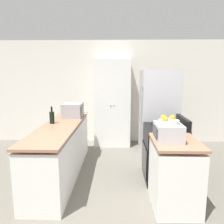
{
  "coord_description": "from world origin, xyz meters",
  "views": [
    {
      "loc": [
        0.11,
        -2.27,
        1.78
      ],
      "look_at": [
        0.0,
        1.85,
        1.05
      ],
      "focal_mm": 35.0,
      "sensor_mm": 36.0,
      "label": 1
    }
  ],
  "objects": [
    {
      "name": "counter_left",
      "position": [
        -0.87,
        1.34,
        0.44
      ],
      "size": [
        0.6,
        2.48,
        0.91
      ],
      "color": "silver",
      "rests_on": "ground_plane"
    },
    {
      "name": "pantry_cabinet",
      "position": [
        -0.02,
        3.07,
        1.06
      ],
      "size": [
        0.87,
        0.56,
        2.11
      ],
      "color": "silver",
      "rests_on": "ground_plane"
    },
    {
      "name": "counter_right",
      "position": [
        0.87,
        0.49,
        0.44
      ],
      "size": [
        0.6,
        0.78,
        0.91
      ],
      "color": "silver",
      "rests_on": "ground_plane"
    },
    {
      "name": "microwave",
      "position": [
        -0.79,
        2.01,
        1.05
      ],
      "size": [
        0.38,
        0.46,
        0.28
      ],
      "color": "#939399",
      "rests_on": "counter_left"
    },
    {
      "name": "wine_bottle",
      "position": [
        -1.04,
        1.44,
        1.03
      ],
      "size": [
        0.08,
        0.08,
        0.3
      ],
      "color": "black",
      "rests_on": "counter_left"
    },
    {
      "name": "stove",
      "position": [
        0.89,
        1.25,
        0.47
      ],
      "size": [
        0.66,
        0.7,
        1.07
      ],
      "color": "black",
      "rests_on": "ground_plane"
    },
    {
      "name": "wall_back",
      "position": [
        0.0,
        3.39,
        1.3
      ],
      "size": [
        7.0,
        0.06,
        2.6
      ],
      "color": "silver",
      "rests_on": "ground_plane"
    },
    {
      "name": "refrigerator",
      "position": [
        0.92,
        2.03,
        0.92
      ],
      "size": [
        0.72,
        0.77,
        1.84
      ],
      "color": "#B7B7BC",
      "rests_on": "ground_plane"
    },
    {
      "name": "fruit_bowl",
      "position": [
        0.76,
        0.49,
        1.18
      ],
      "size": [
        0.26,
        0.26,
        0.11
      ],
      "color": "silver",
      "rests_on": "toaster_oven"
    },
    {
      "name": "toaster_oven",
      "position": [
        0.77,
        0.5,
        1.03
      ],
      "size": [
        0.34,
        0.41,
        0.23
      ],
      "color": "#B2B2B7",
      "rests_on": "counter_right"
    }
  ]
}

